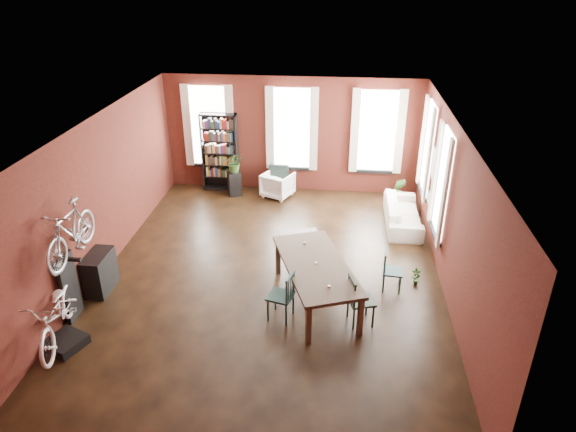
# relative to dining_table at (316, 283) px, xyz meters

# --- Properties ---
(room) EXTENTS (9.00, 9.04, 3.22)m
(room) POSITION_rel_dining_table_xyz_m (-0.73, 1.46, 1.72)
(room) COLOR black
(room) RESTS_ON ground
(dining_table) EXTENTS (1.90, 2.69, 0.84)m
(dining_table) POSITION_rel_dining_table_xyz_m (0.00, 0.00, 0.00)
(dining_table) COLOR #46362A
(dining_table) RESTS_ON ground
(dining_chair_a) EXTENTS (0.54, 0.54, 0.96)m
(dining_chair_a) POSITION_rel_dining_table_xyz_m (-0.60, -0.57, 0.06)
(dining_chair_a) COLOR #193735
(dining_chair_a) RESTS_ON ground
(dining_chair_b) EXTENTS (0.38, 0.38, 0.79)m
(dining_chair_b) POSITION_rel_dining_table_xyz_m (-0.10, 0.76, -0.02)
(dining_chair_b) COLOR black
(dining_chair_b) RESTS_ON ground
(dining_chair_c) EXTENTS (0.55, 0.55, 0.96)m
(dining_chair_c) POSITION_rel_dining_table_xyz_m (0.85, -0.55, 0.06)
(dining_chair_c) COLOR #1C301C
(dining_chair_c) RESTS_ON ground
(dining_chair_d) EXTENTS (0.42, 0.42, 0.84)m
(dining_chair_d) POSITION_rel_dining_table_xyz_m (1.49, 0.56, 0.00)
(dining_chair_d) COLOR #193537
(dining_chair_d) RESTS_ON ground
(bookshelf) EXTENTS (1.00, 0.32, 2.20)m
(bookshelf) POSITION_rel_dining_table_xyz_m (-2.98, 5.14, 0.68)
(bookshelf) COLOR black
(bookshelf) RESTS_ON ground
(white_armchair) EXTENTS (0.96, 0.94, 0.76)m
(white_armchair) POSITION_rel_dining_table_xyz_m (-1.32, 4.78, -0.04)
(white_armchair) COLOR white
(white_armchair) RESTS_ON ground
(cream_sofa) EXTENTS (0.61, 2.08, 0.81)m
(cream_sofa) POSITION_rel_dining_table_xyz_m (1.97, 3.44, -0.01)
(cream_sofa) COLOR beige
(cream_sofa) RESTS_ON ground
(striped_rug) EXTENTS (1.32, 1.69, 0.01)m
(striped_rug) POSITION_rel_dining_table_xyz_m (-0.39, 2.18, -0.41)
(striped_rug) COLOR black
(striped_rug) RESTS_ON ground
(bike_trainer) EXTENTS (0.75, 0.75, 0.17)m
(bike_trainer) POSITION_rel_dining_table_xyz_m (-4.16, -1.76, -0.34)
(bike_trainer) COLOR black
(bike_trainer) RESTS_ON ground
(bike_wall_rack) EXTENTS (0.16, 0.60, 1.30)m
(bike_wall_rack) POSITION_rel_dining_table_xyz_m (-4.38, -0.96, 0.23)
(bike_wall_rack) COLOR black
(bike_wall_rack) RESTS_ON ground
(console_table) EXTENTS (0.40, 0.80, 0.80)m
(console_table) POSITION_rel_dining_table_xyz_m (-4.26, -0.06, -0.02)
(console_table) COLOR black
(console_table) RESTS_ON ground
(plant_stand) EXTENTS (0.45, 0.45, 0.67)m
(plant_stand) POSITION_rel_dining_table_xyz_m (-2.54, 4.77, -0.08)
(plant_stand) COLOR black
(plant_stand) RESTS_ON ground
(plant_by_sofa) EXTENTS (0.52, 0.79, 0.33)m
(plant_by_sofa) POSITION_rel_dining_table_xyz_m (1.94, 4.70, -0.25)
(plant_by_sofa) COLOR #2F5622
(plant_by_sofa) RESTS_ON ground
(plant_small) EXTENTS (0.26, 0.40, 0.13)m
(plant_small) POSITION_rel_dining_table_xyz_m (2.00, 0.78, -0.35)
(plant_small) COLOR #2C5823
(plant_small) RESTS_ON ground
(bicycle_floor) EXTENTS (0.88, 1.12, 1.89)m
(bicycle_floor) POSITION_rel_dining_table_xyz_m (-4.20, -1.75, 0.69)
(bicycle_floor) COLOR silver
(bicycle_floor) RESTS_ON bike_trainer
(bicycle_hung) EXTENTS (0.47, 1.00, 1.66)m
(bicycle_hung) POSITION_rel_dining_table_xyz_m (-4.13, -0.96, 1.71)
(bicycle_hung) COLOR #A5A8AD
(bicycle_hung) RESTS_ON bike_wall_rack
(plant_on_stand) EXTENTS (0.64, 0.68, 0.44)m
(plant_on_stand) POSITION_rel_dining_table_xyz_m (-2.51, 4.79, 0.47)
(plant_on_stand) COLOR #2F5321
(plant_on_stand) RESTS_ON plant_stand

